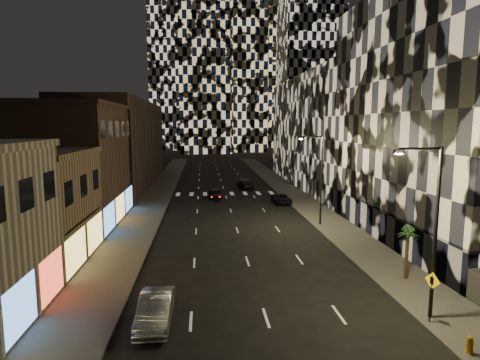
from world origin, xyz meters
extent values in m
cube|color=#47443F|center=(-10.00, 50.00, 0.07)|extent=(4.00, 120.00, 0.15)
cube|color=#47443F|center=(10.00, 50.00, 0.07)|extent=(4.00, 120.00, 0.15)
cube|color=#4C4C47|center=(-7.90, 50.00, 0.07)|extent=(0.20, 120.00, 0.15)
cube|color=#4C4C47|center=(7.90, 50.00, 0.07)|extent=(0.20, 120.00, 0.15)
cube|color=#84694F|center=(-17.00, 21.00, 4.00)|extent=(10.00, 10.00, 8.00)
cube|color=#493429|center=(-17.00, 33.50, 6.00)|extent=(10.00, 15.00, 12.00)
cube|color=#493429|center=(-17.00, 60.00, 7.00)|extent=(10.00, 40.00, 14.00)
cube|color=#232326|center=(20.00, 24.50, 11.00)|extent=(16.00, 25.00, 22.00)
cube|color=#383838|center=(12.30, 24.50, 1.50)|extent=(0.60, 25.00, 3.00)
cube|color=#232326|center=(20.00, 57.00, 9.00)|extent=(16.00, 40.00, 18.00)
cube|color=black|center=(35.00, 135.00, 50.00)|extent=(20.00, 20.00, 100.00)
cube|color=black|center=(-12.00, 165.00, 60.00)|extent=(24.00, 24.00, 120.00)
cube|color=black|center=(-2.00, 140.00, 47.50)|extent=(18.00, 18.00, 95.00)
cylinder|color=black|center=(8.60, 10.00, 4.65)|extent=(0.20, 0.20, 9.00)
cylinder|color=black|center=(7.50, 10.00, 9.05)|extent=(2.20, 0.14, 0.14)
cube|color=black|center=(6.40, 10.00, 8.93)|extent=(0.50, 0.25, 0.18)
cube|color=#FFEAB2|center=(6.40, 10.00, 8.81)|extent=(0.35, 0.18, 0.06)
cylinder|color=black|center=(8.60, 30.00, 4.65)|extent=(0.20, 0.20, 9.00)
cylinder|color=black|center=(7.50, 30.00, 9.05)|extent=(2.20, 0.14, 0.14)
cube|color=black|center=(6.40, 30.00, 8.93)|extent=(0.50, 0.25, 0.18)
cube|color=#FFEAB2|center=(6.40, 30.00, 8.81)|extent=(0.35, 0.18, 0.06)
imported|color=#A0A0A5|center=(-5.80, 10.89, 0.77)|extent=(1.68, 4.70, 1.54)
imported|color=black|center=(-1.62, 45.77, 0.71)|extent=(2.07, 4.29, 1.41)
imported|color=black|center=(3.50, 54.93, 0.72)|extent=(2.66, 5.17, 1.44)
imported|color=black|center=(6.93, 41.81, 0.63)|extent=(2.22, 4.59, 1.26)
cylinder|color=#CC8C0B|center=(8.50, 6.66, 0.46)|extent=(0.26, 0.26, 0.61)
sphere|color=#CC8C0B|center=(8.50, 6.66, 0.79)|extent=(0.26, 0.26, 0.26)
cylinder|color=#CC8C0B|center=(8.50, 6.66, 0.56)|extent=(0.38, 0.21, 0.12)
cylinder|color=#CC8C0B|center=(8.50, 6.66, 0.18)|extent=(0.37, 0.37, 0.06)
cylinder|color=black|center=(8.30, 9.51, 1.41)|extent=(0.08, 0.08, 2.51)
cube|color=#FFCE00|center=(8.30, 9.51, 2.36)|extent=(0.35, 0.84, 0.88)
cube|color=black|center=(8.27, 9.51, 2.36)|extent=(0.10, 0.21, 0.40)
cylinder|color=#47331E|center=(10.01, 15.28, 1.65)|extent=(0.22, 0.22, 2.99)
sphere|color=#1B3F16|center=(10.01, 15.28, 3.28)|extent=(0.65, 0.65, 0.65)
cone|color=#1B3F16|center=(10.23, 15.22, 3.24)|extent=(1.32, 0.62, 0.79)
cone|color=#1B3F16|center=(10.20, 15.42, 3.24)|extent=(1.22, 0.96, 0.79)
cone|color=#1B3F16|center=(10.02, 15.52, 3.24)|extent=(0.35, 1.31, 0.79)
cone|color=#1B3F16|center=(9.84, 15.44, 3.24)|extent=(1.14, 1.07, 0.79)
cone|color=#1B3F16|center=(9.78, 15.25, 3.24)|extent=(1.32, 0.46, 0.79)
cone|color=#1B3F16|center=(9.89, 15.08, 3.24)|extent=(0.87, 1.26, 0.79)
cone|color=#1B3F16|center=(10.10, 15.07, 3.24)|extent=(0.73, 1.30, 0.79)
camera|label=1|loc=(-3.27, -8.98, 10.24)|focal=30.00mm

